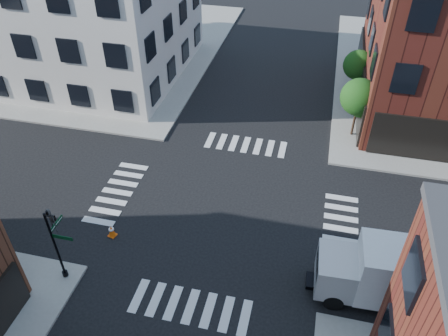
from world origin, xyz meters
TOP-DOWN VIEW (x-y plane):
  - ground at (0.00, 0.00)m, footprint 120.00×120.00m
  - sidewalk_nw at (-21.00, 21.00)m, footprint 30.00×30.00m
  - building_nw at (-19.00, 16.00)m, footprint 22.00×16.00m
  - tree_near at (7.56, 9.98)m, footprint 2.69×2.69m
  - tree_far at (7.56, 15.98)m, footprint 2.43×2.43m
  - signal_pole at (-6.72, -6.68)m, footprint 1.29×1.24m
  - box_truck at (9.67, -4.31)m, footprint 7.87×2.68m
  - traffic_cone at (-5.70, -3.54)m, footprint 0.52×0.52m

SIDE VIEW (x-z plane):
  - ground at x=0.00m, z-range 0.00..0.00m
  - sidewalk_nw at x=-21.00m, z-range 0.00..0.15m
  - traffic_cone at x=-5.70m, z-range -0.01..0.77m
  - box_truck at x=9.67m, z-range 0.07..3.59m
  - signal_pole at x=-6.72m, z-range 0.56..5.16m
  - tree_far at x=7.56m, z-range 0.84..4.91m
  - tree_near at x=7.56m, z-range 0.91..5.41m
  - building_nw at x=-19.00m, z-range 0.00..11.00m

